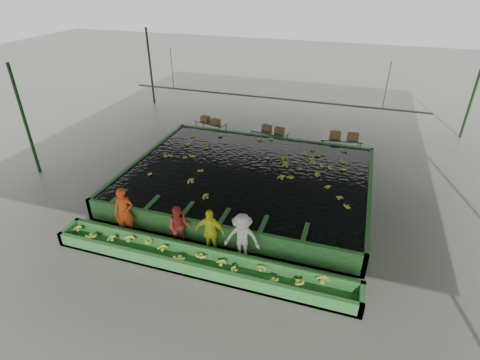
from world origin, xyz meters
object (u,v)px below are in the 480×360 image
(box_stack_mid, at_px, (273,131))
(flotation_tank, at_px, (247,180))
(packing_table_right, at_px, (340,146))
(packing_table_mid, at_px, (270,139))
(packing_table_left, at_px, (211,129))
(worker_d, at_px, (242,238))
(sorting_trough, at_px, (199,262))
(box_stack_right, at_px, (344,138))
(worker_c, at_px, (210,232))
(worker_a, at_px, (124,213))
(box_stack_left, at_px, (210,122))
(worker_b, at_px, (179,227))

(box_stack_mid, bearing_deg, flotation_tank, -89.37)
(flotation_tank, xyz_separation_m, packing_table_right, (3.45, 4.74, 0.01))
(flotation_tank, xyz_separation_m, packing_table_mid, (-0.18, 4.61, -0.01))
(packing_table_right, bearing_deg, packing_table_left, 177.63)
(worker_d, distance_m, box_stack_mid, 9.05)
(sorting_trough, height_order, worker_d, worker_d)
(sorting_trough, relative_size, box_stack_right, 7.22)
(worker_c, bearing_deg, flotation_tank, 87.70)
(flotation_tank, relative_size, packing_table_mid, 5.22)
(flotation_tank, distance_m, worker_c, 4.32)
(flotation_tank, distance_m, sorting_trough, 5.10)
(worker_a, bearing_deg, box_stack_left, 71.59)
(flotation_tank, xyz_separation_m, worker_d, (1.15, -4.30, 0.43))
(worker_c, distance_m, box_stack_right, 9.71)
(worker_a, height_order, worker_d, worker_a)
(sorting_trough, distance_m, worker_d, 1.54)
(box_stack_left, bearing_deg, flotation_tank, -53.33)
(packing_table_mid, bearing_deg, worker_a, -108.36)
(packing_table_left, height_order, box_stack_right, box_stack_right)
(packing_table_left, bearing_deg, worker_d, -62.51)
(flotation_tank, relative_size, box_stack_right, 7.22)
(worker_b, relative_size, box_stack_left, 1.28)
(worker_c, relative_size, box_stack_mid, 1.42)
(flotation_tank, height_order, box_stack_right, box_stack_right)
(flotation_tank, distance_m, box_stack_right, 5.95)
(sorting_trough, bearing_deg, packing_table_mid, 91.09)
(worker_d, relative_size, box_stack_left, 1.43)
(packing_table_right, bearing_deg, flotation_tank, -126.03)
(packing_table_left, xyz_separation_m, box_stack_mid, (3.66, -0.38, 0.46))
(worker_c, xyz_separation_m, box_stack_left, (-3.75, 9.26, -0.03))
(worker_b, distance_m, worker_d, 2.20)
(worker_a, relative_size, box_stack_mid, 1.55)
(worker_c, distance_m, worker_d, 1.10)
(sorting_trough, bearing_deg, worker_b, 142.61)
(packing_table_right, bearing_deg, worker_a, -126.09)
(worker_a, height_order, packing_table_mid, worker_a)
(sorting_trough, distance_m, packing_table_mid, 9.72)
(packing_table_left, xyz_separation_m, packing_table_right, (7.16, -0.30, 0.05))
(flotation_tank, bearing_deg, packing_table_left, 126.32)
(worker_d, xyz_separation_m, packing_table_left, (-4.86, 9.34, -0.47))
(sorting_trough, distance_m, box_stack_right, 10.50)
(flotation_tank, bearing_deg, box_stack_mid, 90.63)
(worker_d, bearing_deg, sorting_trough, -152.81)
(worker_b, xyz_separation_m, worker_d, (2.20, 0.00, 0.09))
(worker_c, xyz_separation_m, box_stack_right, (3.50, 9.05, 0.07))
(flotation_tank, relative_size, sorting_trough, 1.00)
(sorting_trough, relative_size, packing_table_left, 5.55)
(box_stack_mid, bearing_deg, box_stack_right, 1.41)
(worker_a, relative_size, packing_table_mid, 0.97)
(box_stack_left, height_order, box_stack_mid, box_stack_mid)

